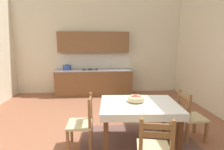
% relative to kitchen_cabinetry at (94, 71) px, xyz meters
% --- Properties ---
extents(ground_plane, '(6.49, 7.02, 0.10)m').
position_rel_kitchen_cabinetry_xyz_m(ground_plane, '(0.18, -2.94, -0.91)').
color(ground_plane, '#935B42').
extents(wall_back, '(6.49, 0.12, 4.22)m').
position_rel_kitchen_cabinetry_xyz_m(wall_back, '(0.18, 0.33, 1.25)').
color(wall_back, beige).
rests_on(wall_back, ground_plane).
extents(area_rug, '(2.10, 1.60, 0.01)m').
position_rel_kitchen_cabinetry_xyz_m(area_rug, '(0.90, -3.27, -0.85)').
color(area_rug, brown).
rests_on(area_rug, ground_plane).
extents(kitchen_cabinetry, '(2.68, 0.63, 2.20)m').
position_rel_kitchen_cabinetry_xyz_m(kitchen_cabinetry, '(0.00, 0.00, 0.00)').
color(kitchen_cabinetry, brown).
rests_on(kitchen_cabinetry, ground_plane).
extents(dining_table, '(1.40, 1.05, 0.75)m').
position_rel_kitchen_cabinetry_xyz_m(dining_table, '(0.90, -3.17, -0.23)').
color(dining_table, brown).
rests_on(dining_table, ground_plane).
extents(dining_chair_tv_side, '(0.42, 0.42, 0.93)m').
position_rel_kitchen_cabinetry_xyz_m(dining_chair_tv_side, '(-0.09, -3.24, -0.41)').
color(dining_chair_tv_side, '#D1BC89').
rests_on(dining_chair_tv_side, ground_plane).
extents(dining_chair_window_side, '(0.43, 0.43, 0.93)m').
position_rel_kitchen_cabinetry_xyz_m(dining_chair_window_side, '(1.88, -3.11, -0.41)').
color(dining_chair_window_side, '#D1BC89').
rests_on(dining_chair_window_side, ground_plane).
extents(fruit_bowl, '(0.30, 0.30, 0.12)m').
position_rel_kitchen_cabinetry_xyz_m(fruit_bowl, '(0.86, -3.09, -0.04)').
color(fruit_bowl, tan).
rests_on(fruit_bowl, dining_table).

